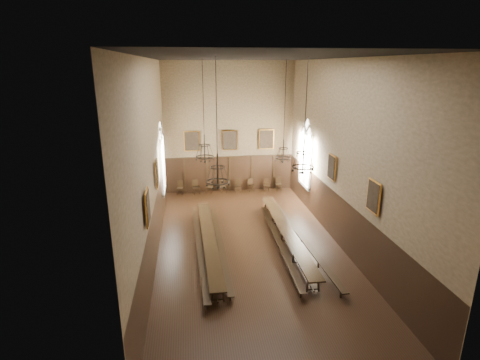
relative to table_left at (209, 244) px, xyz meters
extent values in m
cube|color=black|center=(2.01, 0.12, -0.37)|extent=(9.00, 18.00, 0.02)
cube|color=black|center=(2.01, 0.12, 8.65)|extent=(9.00, 18.00, 0.02)
cube|color=#897054|center=(2.01, 9.13, 4.14)|extent=(9.00, 0.02, 9.00)
cube|color=#897054|center=(2.01, -8.89, 4.14)|extent=(9.00, 0.02, 9.00)
cube|color=#897054|center=(-2.50, 0.12, 4.14)|extent=(0.02, 18.00, 9.00)
cube|color=#897054|center=(6.52, 0.12, 4.14)|extent=(0.02, 18.00, 9.00)
cube|color=black|center=(0.00, 0.00, 0.33)|extent=(0.81, 9.29, 0.06)
cube|color=black|center=(3.92, 0.36, 0.36)|extent=(0.75, 9.72, 0.07)
cube|color=black|center=(-0.47, -0.07, 0.05)|extent=(0.58, 9.74, 0.05)
cube|color=black|center=(0.53, 0.04, 0.02)|extent=(0.34, 9.09, 0.05)
cube|color=black|center=(3.43, -0.14, 0.02)|extent=(0.55, 9.10, 0.05)
cube|color=black|center=(4.65, 0.08, 0.07)|extent=(0.74, 10.06, 0.05)
cube|color=black|center=(-1.54, 8.68, 0.09)|extent=(0.50, 0.50, 0.05)
cube|color=black|center=(-1.54, 8.86, 0.34)|extent=(0.42, 0.13, 0.50)
cube|color=black|center=(-0.43, 8.64, 0.11)|extent=(0.56, 0.56, 0.05)
cube|color=black|center=(-0.43, 8.83, 0.38)|extent=(0.44, 0.17, 0.53)
cube|color=black|center=(0.49, 8.69, 0.08)|extent=(0.50, 0.50, 0.05)
cube|color=black|center=(0.49, 8.86, 0.32)|extent=(0.41, 0.15, 0.49)
cube|color=black|center=(1.48, 8.60, 0.06)|extent=(0.47, 0.47, 0.05)
cube|color=black|center=(1.48, 8.77, 0.29)|extent=(0.39, 0.13, 0.47)
cube|color=black|center=(2.53, 8.62, 0.09)|extent=(0.47, 0.47, 0.05)
cube|color=black|center=(2.53, 8.80, 0.33)|extent=(0.42, 0.09, 0.50)
cube|color=black|center=(3.49, 8.68, 0.06)|extent=(0.46, 0.46, 0.05)
cube|color=black|center=(3.49, 8.85, 0.29)|extent=(0.39, 0.11, 0.47)
cube|color=black|center=(4.60, 8.60, 0.05)|extent=(0.41, 0.41, 0.05)
cube|color=black|center=(4.60, 8.77, 0.28)|extent=(0.39, 0.07, 0.46)
cube|color=black|center=(5.50, 8.60, 0.10)|extent=(0.47, 0.47, 0.05)
cube|color=black|center=(5.50, 8.79, 0.35)|extent=(0.43, 0.08, 0.51)
cylinder|color=black|center=(-0.01, 2.20, 6.81)|extent=(0.03, 0.03, 3.65)
torus|color=black|center=(-0.01, 2.20, 3.83)|extent=(0.93, 0.93, 0.05)
torus|color=black|center=(-0.01, 2.20, 4.44)|extent=(0.59, 0.59, 0.04)
cylinder|color=black|center=(-0.01, 2.20, 4.33)|extent=(0.07, 0.07, 1.32)
cylinder|color=black|center=(4.25, 2.76, 6.57)|extent=(0.03, 0.03, 4.13)
torus|color=black|center=(4.25, 2.76, 3.50)|extent=(0.82, 0.82, 0.05)
torus|color=black|center=(4.25, 2.76, 4.03)|extent=(0.52, 0.52, 0.04)
cylinder|color=black|center=(4.25, 2.76, 3.93)|extent=(0.06, 0.06, 1.15)
cylinder|color=black|center=(0.32, -2.11, 6.81)|extent=(0.03, 0.03, 3.66)
torus|color=black|center=(0.32, -2.11, 3.82)|extent=(0.93, 0.93, 0.05)
torus|color=black|center=(0.32, -2.11, 4.43)|extent=(0.59, 0.59, 0.04)
cylinder|color=black|center=(0.32, -2.11, 4.32)|extent=(0.07, 0.07, 1.32)
cylinder|color=black|center=(3.81, -2.20, 7.05)|extent=(0.03, 0.03, 3.18)
torus|color=black|center=(3.81, -2.20, 4.33)|extent=(0.91, 0.91, 0.05)
torus|color=black|center=(3.81, -2.20, 4.92)|extent=(0.58, 0.58, 0.04)
cylinder|color=black|center=(3.81, -2.20, 4.81)|extent=(0.06, 0.06, 1.28)
cube|color=gold|center=(-0.59, 9.00, 3.34)|extent=(1.10, 0.12, 1.40)
cube|color=black|center=(-0.59, 9.00, 3.34)|extent=(0.98, 0.02, 1.28)
cube|color=gold|center=(2.01, 9.00, 3.34)|extent=(1.10, 0.12, 1.40)
cube|color=black|center=(2.01, 9.00, 3.34)|extent=(0.98, 0.02, 1.28)
cube|color=gold|center=(4.61, 9.00, 3.34)|extent=(1.10, 0.12, 1.40)
cube|color=black|center=(4.61, 9.00, 3.34)|extent=(0.98, 0.02, 1.28)
cube|color=gold|center=(-2.37, 1.12, 3.34)|extent=(0.12, 1.00, 1.30)
cube|color=black|center=(-2.37, 1.12, 3.34)|extent=(0.02, 0.88, 1.18)
cube|color=gold|center=(-2.37, -3.38, 3.34)|extent=(0.12, 1.00, 1.30)
cube|color=black|center=(-2.37, -3.38, 3.34)|extent=(0.02, 0.88, 1.18)
cube|color=gold|center=(6.39, 1.12, 3.34)|extent=(0.12, 1.00, 1.30)
cube|color=black|center=(6.39, 1.12, 3.34)|extent=(0.02, 0.88, 1.18)
cube|color=gold|center=(6.39, -3.38, 3.34)|extent=(0.12, 1.00, 1.30)
cube|color=black|center=(6.39, -3.38, 3.34)|extent=(0.02, 0.88, 1.18)
camera|label=1|loc=(-0.74, -16.49, 8.30)|focal=28.00mm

